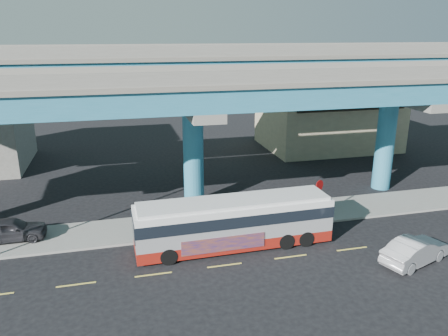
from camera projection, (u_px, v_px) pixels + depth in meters
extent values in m
plane|color=black|center=(223.00, 263.00, 24.91)|extent=(120.00, 120.00, 0.00)
cube|color=gray|center=(204.00, 223.00, 29.98)|extent=(70.00, 4.00, 0.15)
cube|color=#D8C64C|center=(76.00, 285.00, 22.75)|extent=(2.00, 0.12, 0.01)
cube|color=#D8C64C|center=(153.00, 275.00, 23.69)|extent=(2.00, 0.12, 0.01)
cube|color=#D8C64C|center=(225.00, 265.00, 24.63)|extent=(2.00, 0.12, 0.01)
cube|color=#D8C64C|center=(291.00, 257.00, 25.57)|extent=(2.00, 0.12, 0.01)
cube|color=#D8C64C|center=(352.00, 249.00, 26.51)|extent=(2.00, 0.12, 0.01)
cube|color=#D8C64C|center=(409.00, 241.00, 27.45)|extent=(2.00, 0.12, 0.01)
cylinder|color=#236A87|center=(193.00, 158.00, 32.14)|extent=(1.50, 1.50, 7.40)
cube|color=gray|center=(192.00, 104.00, 30.95)|extent=(2.00, 12.00, 0.60)
cube|color=gray|center=(184.00, 86.00, 33.92)|extent=(1.80, 5.00, 1.20)
cylinder|color=#236A87|center=(385.00, 145.00, 35.90)|extent=(1.50, 1.50, 7.40)
cube|color=gray|center=(390.00, 97.00, 34.71)|extent=(2.00, 12.00, 0.60)
cube|color=gray|center=(367.00, 81.00, 37.68)|extent=(1.80, 5.00, 1.20)
cube|color=#236A87|center=(202.00, 97.00, 27.41)|extent=(52.00, 5.00, 1.40)
cube|color=gray|center=(202.00, 83.00, 27.16)|extent=(52.00, 5.40, 0.30)
cube|color=gray|center=(210.00, 78.00, 24.68)|extent=(52.00, 0.25, 0.80)
cube|color=gray|center=(194.00, 71.00, 29.31)|extent=(52.00, 0.25, 0.80)
cube|color=#236A87|center=(184.00, 69.00, 33.53)|extent=(52.00, 5.00, 1.40)
cube|color=gray|center=(183.00, 57.00, 33.28)|extent=(52.00, 5.40, 0.30)
cube|color=gray|center=(189.00, 51.00, 30.80)|extent=(52.00, 0.25, 0.80)
cube|color=gray|center=(178.00, 49.00, 35.43)|extent=(52.00, 0.25, 0.80)
cube|color=tan|center=(328.00, 116.00, 49.38)|extent=(14.00, 10.00, 7.00)
cube|color=black|center=(353.00, 105.00, 44.04)|extent=(12.00, 0.25, 1.20)
cube|color=maroon|center=(234.00, 238.00, 26.68)|extent=(11.95, 2.74, 0.69)
cube|color=#A6A6AA|center=(234.00, 222.00, 26.35)|extent=(11.95, 2.74, 1.49)
cube|color=black|center=(234.00, 214.00, 26.21)|extent=(12.01, 2.79, 0.69)
cube|color=silver|center=(234.00, 206.00, 26.05)|extent=(11.95, 2.74, 0.40)
cube|color=silver|center=(234.00, 201.00, 25.96)|extent=(11.55, 2.48, 0.20)
cube|color=black|center=(324.00, 207.00, 27.75)|extent=(0.10, 2.28, 1.19)
cube|color=black|center=(133.00, 228.00, 24.75)|extent=(0.10, 2.28, 1.19)
cube|color=navy|center=(224.00, 244.00, 25.13)|extent=(4.96, 0.14, 0.89)
cylinder|color=black|center=(169.00, 256.00, 24.60)|extent=(1.00, 0.31, 0.99)
cylinder|color=black|center=(163.00, 239.00, 26.70)|extent=(1.00, 0.31, 0.99)
cylinder|color=black|center=(286.00, 241.00, 26.39)|extent=(1.00, 0.31, 0.99)
cylinder|color=black|center=(273.00, 226.00, 28.49)|extent=(1.00, 0.31, 0.99)
cylinder|color=black|center=(306.00, 239.00, 26.71)|extent=(1.00, 0.31, 0.99)
cylinder|color=black|center=(291.00, 224.00, 28.82)|extent=(1.00, 0.31, 0.99)
imported|color=#A7A6AB|center=(415.00, 251.00, 24.75)|extent=(4.40, 5.51, 1.49)
imported|color=#2F2E34|center=(10.00, 229.00, 27.08)|extent=(1.72, 4.28, 1.46)
cylinder|color=gray|center=(318.00, 201.00, 30.23)|extent=(0.06, 0.06, 2.45)
cylinder|color=#B20A0A|center=(319.00, 186.00, 29.85)|extent=(0.77, 0.41, 0.85)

